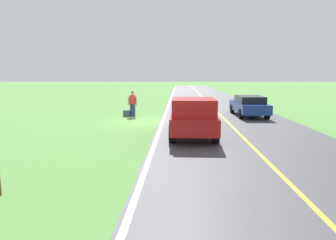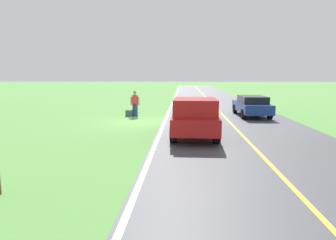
{
  "view_description": "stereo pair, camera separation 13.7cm",
  "coord_description": "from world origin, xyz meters",
  "px_view_note": "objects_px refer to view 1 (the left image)",
  "views": [
    {
      "loc": [
        -2.28,
        17.2,
        2.85
      ],
      "look_at": [
        -1.92,
        8.18,
        1.42
      ],
      "focal_mm": 30.72,
      "sensor_mm": 36.0,
      "label": 1
    },
    {
      "loc": [
        -2.42,
        17.19,
        2.85
      ],
      "look_at": [
        -1.92,
        8.18,
        1.42
      ],
      "focal_mm": 30.72,
      "sensor_mm": 36.0,
      "label": 2
    }
  ],
  "objects_px": {
    "hitchhiker_walking": "(133,102)",
    "pickup_truck_passing": "(193,115)",
    "suitcase_carried": "(127,113)",
    "sedan_near_oncoming": "(249,105)"
  },
  "relations": [
    {
      "from": "hitchhiker_walking",
      "to": "suitcase_carried",
      "type": "height_order",
      "value": "hitchhiker_walking"
    },
    {
      "from": "hitchhiker_walking",
      "to": "suitcase_carried",
      "type": "xyz_separation_m",
      "value": [
        0.42,
        0.09,
        -0.76
      ]
    },
    {
      "from": "hitchhiker_walking",
      "to": "pickup_truck_passing",
      "type": "bearing_deg",
      "value": 121.79
    },
    {
      "from": "sedan_near_oncoming",
      "to": "suitcase_carried",
      "type": "bearing_deg",
      "value": 3.77
    },
    {
      "from": "pickup_truck_passing",
      "to": "hitchhiker_walking",
      "type": "bearing_deg",
      "value": -58.21
    },
    {
      "from": "hitchhiker_walking",
      "to": "sedan_near_oncoming",
      "type": "xyz_separation_m",
      "value": [
        -8.03,
        -0.47,
        -0.23
      ]
    },
    {
      "from": "hitchhiker_walking",
      "to": "pickup_truck_passing",
      "type": "relative_size",
      "value": 0.32
    },
    {
      "from": "suitcase_carried",
      "to": "sedan_near_oncoming",
      "type": "xyz_separation_m",
      "value": [
        -8.45,
        -0.56,
        0.54
      ]
    },
    {
      "from": "hitchhiker_walking",
      "to": "sedan_near_oncoming",
      "type": "relative_size",
      "value": 0.39
    },
    {
      "from": "hitchhiker_walking",
      "to": "pickup_truck_passing",
      "type": "xyz_separation_m",
      "value": [
        -3.85,
        6.21,
        -0.01
      ]
    }
  ]
}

